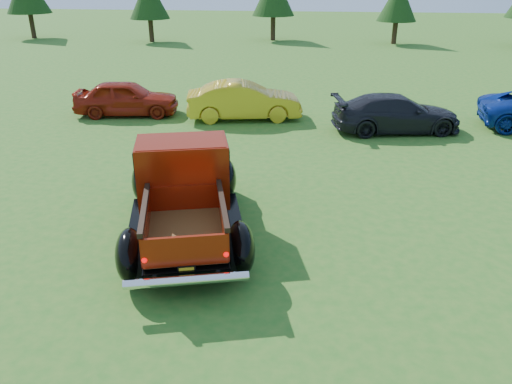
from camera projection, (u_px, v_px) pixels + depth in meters
The scene contains 6 objects.
ground at pixel (283, 240), 10.15m from camera, with size 120.00×120.00×0.00m, color #28651C.
tree_mid_right at pixel (398, 1), 35.45m from camera, with size 2.82×2.82×4.40m.
pickup_truck at pixel (184, 186), 10.42m from camera, with size 3.44×5.43×1.90m.
show_car_red at pixel (127, 98), 18.59m from camera, with size 1.53×3.80×1.29m, color maroon.
show_car_yellow at pixel (244, 101), 18.07m from camera, with size 1.43×4.10×1.35m, color gold.
show_car_grey at pixel (396, 113), 16.72m from camera, with size 1.73×4.26×1.24m, color black.
Camera 1 is at (0.51, -8.86, 5.05)m, focal length 35.00 mm.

